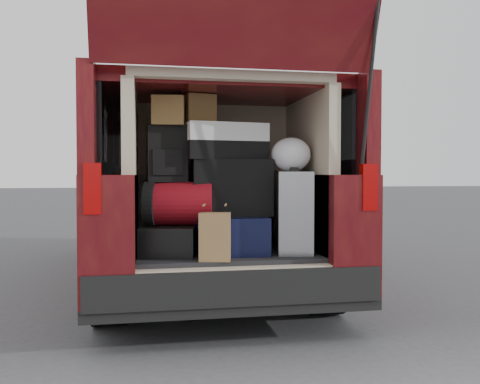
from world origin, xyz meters
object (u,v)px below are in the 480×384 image
object	(u,v)px
navy_hardshell	(228,233)
silver_roller	(293,212)
black_hardshell	(171,239)
red_duffel	(179,204)
kraft_bag	(215,237)
backpack	(167,154)
black_soft_case	(231,188)
twotone_duffel	(225,142)

from	to	relation	value
navy_hardshell	silver_roller	xyz separation A→B (m)	(0.44, -0.12, 0.16)
black_hardshell	navy_hardshell	bearing A→B (deg)	14.57
red_duffel	kraft_bag	bearing A→B (deg)	-45.55
kraft_bag	navy_hardshell	bearing A→B (deg)	79.24
backpack	black_soft_case	bearing A→B (deg)	-0.81
kraft_bag	twotone_duffel	bearing A→B (deg)	83.28
navy_hardshell	silver_roller	size ratio (longest dim) A/B	1.04
silver_roller	kraft_bag	bearing A→B (deg)	-148.88
navy_hardshell	twotone_duffel	bearing A→B (deg)	128.15
navy_hardshell	silver_roller	world-z (taller)	silver_roller
backpack	twotone_duffel	xyz separation A→B (m)	(0.41, 0.02, 0.09)
navy_hardshell	twotone_duffel	distance (m)	0.66
black_soft_case	backpack	bearing A→B (deg)	-176.21
twotone_duffel	backpack	bearing A→B (deg)	175.33
kraft_bag	twotone_duffel	world-z (taller)	twotone_duffel
silver_roller	black_hardshell	bearing A→B (deg)	-177.53
black_soft_case	navy_hardshell	bearing A→B (deg)	-142.46
silver_roller	black_soft_case	size ratio (longest dim) A/B	1.03
navy_hardshell	backpack	distance (m)	0.71
navy_hardshell	backpack	xyz separation A→B (m)	(-0.43, 0.00, 0.57)
black_soft_case	twotone_duffel	xyz separation A→B (m)	(-0.05, 0.01, 0.33)
silver_roller	backpack	distance (m)	0.97
black_soft_case	twotone_duffel	size ratio (longest dim) A/B	0.97
navy_hardshell	black_soft_case	distance (m)	0.33
silver_roller	kraft_bag	size ratio (longest dim) A/B	1.86
silver_roller	kraft_bag	distance (m)	0.65
backpack	navy_hardshell	bearing A→B (deg)	-3.17
black_hardshell	kraft_bag	bearing A→B (deg)	-40.70
red_duffel	twotone_duffel	xyz separation A→B (m)	(0.33, 0.08, 0.44)
navy_hardshell	red_duffel	size ratio (longest dim) A/B	1.29
silver_roller	kraft_bag	xyz separation A→B (m)	(-0.59, -0.24, -0.13)
kraft_bag	red_duffel	bearing A→B (deg)	134.81
black_soft_case	twotone_duffel	world-z (taller)	twotone_duffel
black_hardshell	twotone_duffel	distance (m)	0.79
red_duffel	black_soft_case	world-z (taller)	black_soft_case
navy_hardshell	black_soft_case	xyz separation A→B (m)	(0.03, 0.02, 0.33)
navy_hardshell	red_duffel	world-z (taller)	red_duffel
black_hardshell	navy_hardshell	size ratio (longest dim) A/B	0.84
silver_roller	backpack	bearing A→B (deg)	-179.22
silver_roller	red_duffel	bearing A→B (deg)	-176.14
kraft_bag	black_soft_case	size ratio (longest dim) A/B	0.56
kraft_bag	backpack	xyz separation A→B (m)	(-0.29, 0.36, 0.54)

